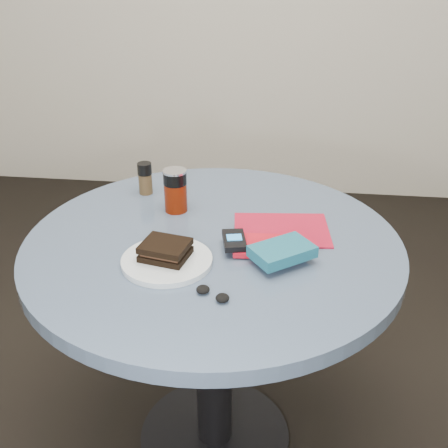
# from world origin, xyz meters

# --- Properties ---
(ground) EXTENTS (4.00, 4.00, 0.00)m
(ground) POSITION_xyz_m (0.00, 0.00, 0.00)
(ground) COLOR black
(ground) RESTS_ON ground
(table) EXTENTS (1.00, 1.00, 0.75)m
(table) POSITION_xyz_m (0.00, 0.00, 0.59)
(table) COLOR black
(table) RESTS_ON ground
(plate) EXTENTS (0.24, 0.24, 0.01)m
(plate) POSITION_xyz_m (-0.10, -0.13, 0.76)
(plate) COLOR silver
(plate) RESTS_ON table
(sandwich) EXTENTS (0.13, 0.12, 0.04)m
(sandwich) POSITION_xyz_m (-0.10, -0.12, 0.78)
(sandwich) COLOR black
(sandwich) RESTS_ON plate
(soda_can) EXTENTS (0.08, 0.08, 0.13)m
(soda_can) POSITION_xyz_m (-0.13, 0.16, 0.81)
(soda_can) COLOR #651805
(soda_can) RESTS_ON table
(pepper_grinder) EXTENTS (0.05, 0.05, 0.10)m
(pepper_grinder) POSITION_xyz_m (-0.25, 0.27, 0.80)
(pepper_grinder) COLOR #44331D
(pepper_grinder) RESTS_ON table
(magazine) EXTENTS (0.27, 0.22, 0.00)m
(magazine) POSITION_xyz_m (0.18, 0.07, 0.75)
(magazine) COLOR maroon
(magazine) RESTS_ON table
(red_book) EXTENTS (0.17, 0.12, 0.01)m
(red_book) POSITION_xyz_m (0.14, -0.03, 0.76)
(red_book) COLOR #AF0D1D
(red_book) RESTS_ON magazine
(novel) EXTENTS (0.18, 0.17, 0.03)m
(novel) POSITION_xyz_m (0.18, -0.09, 0.78)
(novel) COLOR #155067
(novel) RESTS_ON red_book
(mp3_player) EXTENTS (0.07, 0.11, 0.02)m
(mp3_player) POSITION_xyz_m (0.06, -0.04, 0.78)
(mp3_player) COLOR black
(mp3_player) RESTS_ON red_book
(headphones) EXTENTS (0.09, 0.07, 0.02)m
(headphones) POSITION_xyz_m (0.03, -0.26, 0.76)
(headphones) COLOR black
(headphones) RESTS_ON table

